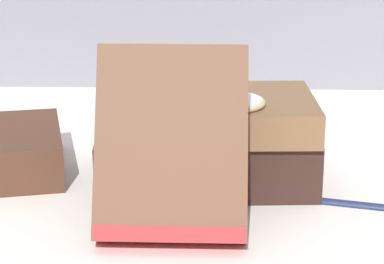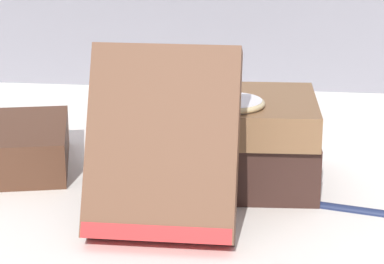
{
  "view_description": "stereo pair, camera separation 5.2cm",
  "coord_description": "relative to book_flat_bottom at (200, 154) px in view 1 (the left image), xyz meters",
  "views": [
    {
      "loc": [
        0.05,
        -0.64,
        0.27
      ],
      "look_at": [
        0.02,
        0.03,
        0.05
      ],
      "focal_mm": 75.0,
      "sensor_mm": 36.0,
      "label": 1
    },
    {
      "loc": [
        0.1,
        -0.64,
        0.27
      ],
      "look_at": [
        0.02,
        0.03,
        0.05
      ],
      "focal_mm": 75.0,
      "sensor_mm": 36.0,
      "label": 2
    }
  ],
  "objects": [
    {
      "name": "pocket_watch",
      "position": [
        0.03,
        -0.03,
        0.06
      ],
      "size": [
        0.06,
        0.06,
        0.01
      ],
      "color": "silver",
      "rests_on": "book_flat_top"
    },
    {
      "name": "book_leaning_front",
      "position": [
        -0.02,
        -0.12,
        0.04
      ],
      "size": [
        0.12,
        0.09,
        0.15
      ],
      "rotation": [
        -0.45,
        0.0,
        0.0
      ],
      "color": "brown",
      "rests_on": "ground_plane"
    },
    {
      "name": "book_flat_top",
      "position": [
        0.0,
        -0.01,
        0.04
      ],
      "size": [
        0.19,
        0.13,
        0.03
      ],
      "rotation": [
        0.0,
        0.0,
        0.05
      ],
      "color": "brown",
      "rests_on": "book_flat_bottom"
    },
    {
      "name": "book_flat_bottom",
      "position": [
        0.0,
        0.0,
        0.0
      ],
      "size": [
        0.2,
        0.14,
        0.05
      ],
      "rotation": [
        0.0,
        0.0,
        0.06
      ],
      "color": "#331E19",
      "rests_on": "ground_plane"
    },
    {
      "name": "ground_plane",
      "position": [
        -0.03,
        -0.06,
        -0.03
      ],
      "size": [
        3.0,
        3.0,
        0.0
      ],
      "primitive_type": "plane",
      "color": "white"
    }
  ]
}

